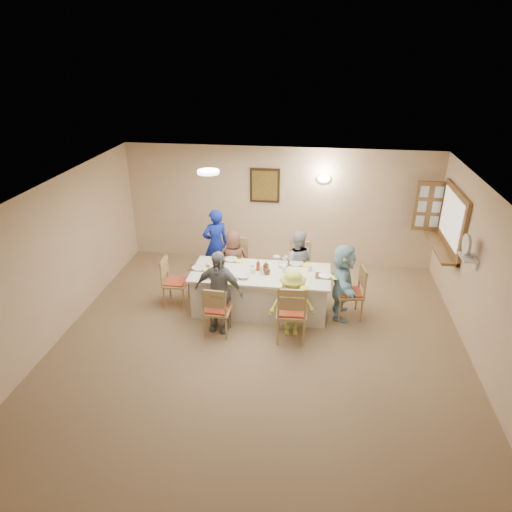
# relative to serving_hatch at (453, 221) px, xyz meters

# --- Properties ---
(ground) EXTENTS (7.00, 7.00, 0.00)m
(ground) POSITION_rel_serving_hatch_xyz_m (-3.21, -2.40, -1.50)
(ground) COLOR #936E4D
(room_walls) EXTENTS (7.00, 7.00, 7.00)m
(room_walls) POSITION_rel_serving_hatch_xyz_m (-3.21, -2.40, 0.01)
(room_walls) COLOR #D3B289
(room_walls) RESTS_ON ground
(wall_picture) EXTENTS (0.62, 0.05, 0.72)m
(wall_picture) POSITION_rel_serving_hatch_xyz_m (-3.51, 1.06, 0.20)
(wall_picture) COLOR #382213
(wall_picture) RESTS_ON room_walls
(wall_sconce) EXTENTS (0.26, 0.09, 0.18)m
(wall_sconce) POSITION_rel_serving_hatch_xyz_m (-2.31, 1.04, 0.40)
(wall_sconce) COLOR white
(wall_sconce) RESTS_ON room_walls
(ceiling_light) EXTENTS (0.36, 0.36, 0.05)m
(ceiling_light) POSITION_rel_serving_hatch_xyz_m (-4.21, -0.90, 0.97)
(ceiling_light) COLOR white
(ceiling_light) RESTS_ON room_walls
(serving_hatch) EXTENTS (0.06, 1.50, 1.15)m
(serving_hatch) POSITION_rel_serving_hatch_xyz_m (0.00, 0.00, 0.00)
(serving_hatch) COLOR brown
(serving_hatch) RESTS_ON room_walls
(hatch_sill) EXTENTS (0.30, 1.50, 0.05)m
(hatch_sill) POSITION_rel_serving_hatch_xyz_m (-0.12, 0.00, -0.53)
(hatch_sill) COLOR brown
(hatch_sill) RESTS_ON room_walls
(shutter_door) EXTENTS (0.55, 0.04, 1.00)m
(shutter_door) POSITION_rel_serving_hatch_xyz_m (-0.26, 0.76, 0.00)
(shutter_door) COLOR brown
(shutter_door) RESTS_ON room_walls
(fan_shelf) EXTENTS (0.22, 0.36, 0.03)m
(fan_shelf) POSITION_rel_serving_hatch_xyz_m (-0.08, -1.35, -0.10)
(fan_shelf) COLOR white
(fan_shelf) RESTS_ON room_walls
(desk_fan) EXTENTS (0.30, 0.30, 0.28)m
(desk_fan) POSITION_rel_serving_hatch_xyz_m (-0.11, -1.35, 0.05)
(desk_fan) COLOR #A5A5A8
(desk_fan) RESTS_ON fan_shelf
(dining_table) EXTENTS (2.41, 1.02, 0.76)m
(dining_table) POSITION_rel_serving_hatch_xyz_m (-3.33, -1.03, -1.12)
(dining_table) COLOR white
(dining_table) RESTS_ON ground
(chair_back_left) EXTENTS (0.54, 0.54, 0.98)m
(chair_back_left) POSITION_rel_serving_hatch_xyz_m (-3.93, -0.23, -1.01)
(chair_back_left) COLOR tan
(chair_back_left) RESTS_ON ground
(chair_back_right) EXTENTS (0.55, 0.55, 0.98)m
(chair_back_right) POSITION_rel_serving_hatch_xyz_m (-2.73, -0.23, -1.01)
(chair_back_right) COLOR tan
(chair_back_right) RESTS_ON ground
(chair_front_left) EXTENTS (0.45, 0.45, 0.91)m
(chair_front_left) POSITION_rel_serving_hatch_xyz_m (-3.93, -1.83, -1.05)
(chair_front_left) COLOR tan
(chair_front_left) RESTS_ON ground
(chair_front_right) EXTENTS (0.52, 0.52, 1.04)m
(chair_front_right) POSITION_rel_serving_hatch_xyz_m (-2.73, -1.83, -0.98)
(chair_front_right) COLOR tan
(chair_front_right) RESTS_ON ground
(chair_left_end) EXTENTS (0.44, 0.44, 0.91)m
(chair_left_end) POSITION_rel_serving_hatch_xyz_m (-4.88, -1.03, -1.04)
(chair_left_end) COLOR tan
(chair_left_end) RESTS_ON ground
(chair_right_end) EXTENTS (0.53, 0.53, 0.96)m
(chair_right_end) POSITION_rel_serving_hatch_xyz_m (-1.78, -1.03, -1.02)
(chair_right_end) COLOR tan
(chair_right_end) RESTS_ON ground
(diner_back_left) EXTENTS (0.71, 0.57, 1.22)m
(diner_back_left) POSITION_rel_serving_hatch_xyz_m (-3.93, -0.35, -0.89)
(diner_back_left) COLOR brown
(diner_back_left) RESTS_ON ground
(diner_back_right) EXTENTS (0.65, 0.51, 1.29)m
(diner_back_right) POSITION_rel_serving_hatch_xyz_m (-2.73, -0.35, -0.85)
(diner_back_right) COLOR #A4A4AD
(diner_back_right) RESTS_ON ground
(diner_front_left) EXTENTS (0.96, 0.65, 1.42)m
(diner_front_left) POSITION_rel_serving_hatch_xyz_m (-3.93, -1.71, -0.79)
(diner_front_left) COLOR gray
(diner_front_left) RESTS_ON ground
(diner_front_right) EXTENTS (0.91, 0.72, 1.16)m
(diner_front_right) POSITION_rel_serving_hatch_xyz_m (-2.73, -1.71, -0.92)
(diner_front_right) COLOR #D5DF4D
(diner_front_right) RESTS_ON ground
(diner_right_end) EXTENTS (1.26, 0.42, 1.36)m
(diner_right_end) POSITION_rel_serving_hatch_xyz_m (-1.91, -1.03, -0.82)
(diner_right_end) COLOR #9BCDDC
(diner_right_end) RESTS_ON ground
(caregiver) EXTENTS (0.84, 0.82, 1.46)m
(caregiver) POSITION_rel_serving_hatch_xyz_m (-4.38, 0.12, -0.77)
(caregiver) COLOR #1227A8
(caregiver) RESTS_ON ground
(placemat_fl) EXTENTS (0.35, 0.26, 0.01)m
(placemat_fl) POSITION_rel_serving_hatch_xyz_m (-3.93, -1.45, -0.74)
(placemat_fl) COLOR #472B19
(placemat_fl) RESTS_ON dining_table
(plate_fl) EXTENTS (0.25, 0.25, 0.02)m
(plate_fl) POSITION_rel_serving_hatch_xyz_m (-3.93, -1.45, -0.73)
(plate_fl) COLOR white
(plate_fl) RESTS_ON dining_table
(napkin_fl) EXTENTS (0.13, 0.13, 0.01)m
(napkin_fl) POSITION_rel_serving_hatch_xyz_m (-3.75, -1.50, -0.73)
(napkin_fl) COLOR #E9FF35
(napkin_fl) RESTS_ON dining_table
(placemat_fr) EXTENTS (0.37, 0.27, 0.01)m
(placemat_fr) POSITION_rel_serving_hatch_xyz_m (-2.73, -1.45, -0.74)
(placemat_fr) COLOR #472B19
(placemat_fr) RESTS_ON dining_table
(plate_fr) EXTENTS (0.26, 0.26, 0.02)m
(plate_fr) POSITION_rel_serving_hatch_xyz_m (-2.73, -1.45, -0.73)
(plate_fr) COLOR white
(plate_fr) RESTS_ON dining_table
(napkin_fr) EXTENTS (0.14, 0.14, 0.01)m
(napkin_fr) POSITION_rel_serving_hatch_xyz_m (-2.55, -1.50, -0.73)
(napkin_fr) COLOR #E9FF35
(napkin_fr) RESTS_ON dining_table
(placemat_bl) EXTENTS (0.34, 0.25, 0.01)m
(placemat_bl) POSITION_rel_serving_hatch_xyz_m (-3.93, -0.61, -0.74)
(placemat_bl) COLOR #472B19
(placemat_bl) RESTS_ON dining_table
(plate_bl) EXTENTS (0.24, 0.24, 0.01)m
(plate_bl) POSITION_rel_serving_hatch_xyz_m (-3.93, -0.61, -0.73)
(plate_bl) COLOR white
(plate_bl) RESTS_ON dining_table
(napkin_bl) EXTENTS (0.14, 0.14, 0.01)m
(napkin_bl) POSITION_rel_serving_hatch_xyz_m (-3.75, -0.66, -0.73)
(napkin_bl) COLOR #E9FF35
(napkin_bl) RESTS_ON dining_table
(placemat_br) EXTENTS (0.32, 0.24, 0.01)m
(placemat_br) POSITION_rel_serving_hatch_xyz_m (-2.73, -0.61, -0.74)
(placemat_br) COLOR #472B19
(placemat_br) RESTS_ON dining_table
(plate_br) EXTENTS (0.25, 0.25, 0.02)m
(plate_br) POSITION_rel_serving_hatch_xyz_m (-2.73, -0.61, -0.73)
(plate_br) COLOR white
(plate_br) RESTS_ON dining_table
(napkin_br) EXTENTS (0.14, 0.14, 0.01)m
(napkin_br) POSITION_rel_serving_hatch_xyz_m (-2.55, -0.66, -0.73)
(napkin_br) COLOR #E9FF35
(napkin_br) RESTS_ON dining_table
(placemat_le) EXTENTS (0.35, 0.26, 0.01)m
(placemat_le) POSITION_rel_serving_hatch_xyz_m (-4.43, -1.03, -0.74)
(placemat_le) COLOR #472B19
(placemat_le) RESTS_ON dining_table
(plate_le) EXTENTS (0.25, 0.25, 0.02)m
(plate_le) POSITION_rel_serving_hatch_xyz_m (-4.43, -1.03, -0.73)
(plate_le) COLOR white
(plate_le) RESTS_ON dining_table
(napkin_le) EXTENTS (0.14, 0.14, 0.01)m
(napkin_le) POSITION_rel_serving_hatch_xyz_m (-4.25, -1.08, -0.73)
(napkin_le) COLOR #E9FF35
(napkin_le) RESTS_ON dining_table
(placemat_re) EXTENTS (0.34, 0.26, 0.01)m
(placemat_re) POSITION_rel_serving_hatch_xyz_m (-2.21, -1.03, -0.74)
(placemat_re) COLOR #472B19
(placemat_re) RESTS_ON dining_table
(plate_re) EXTENTS (0.23, 0.23, 0.01)m
(plate_re) POSITION_rel_serving_hatch_xyz_m (-2.21, -1.03, -0.73)
(plate_re) COLOR white
(plate_re) RESTS_ON dining_table
(napkin_re) EXTENTS (0.14, 0.14, 0.01)m
(napkin_re) POSITION_rel_serving_hatch_xyz_m (-2.03, -1.08, -0.73)
(napkin_re) COLOR #E9FF35
(napkin_re) RESTS_ON dining_table
(teacup_a) EXTENTS (0.19, 0.19, 0.10)m
(teacup_a) POSITION_rel_serving_hatch_xyz_m (-4.16, -1.36, -0.69)
(teacup_a) COLOR white
(teacup_a) RESTS_ON dining_table
(teacup_b) EXTENTS (0.13, 0.13, 0.08)m
(teacup_b) POSITION_rel_serving_hatch_xyz_m (-2.93, -0.49, -0.70)
(teacup_b) COLOR white
(teacup_b) RESTS_ON dining_table
(bowl_a) EXTENTS (0.27, 0.27, 0.05)m
(bowl_a) POSITION_rel_serving_hatch_xyz_m (-3.59, -1.27, -0.71)
(bowl_a) COLOR white
(bowl_a) RESTS_ON dining_table
(bowl_b) EXTENTS (0.24, 0.24, 0.06)m
(bowl_b) POSITION_rel_serving_hatch_xyz_m (-2.96, -0.76, -0.71)
(bowl_b) COLOR white
(bowl_b) RESTS_ON dining_table
(condiment_ketchup) EXTENTS (0.11, 0.11, 0.21)m
(condiment_ketchup) POSITION_rel_serving_hatch_xyz_m (-3.38, -0.97, -0.64)
(condiment_ketchup) COLOR #B52D0F
(condiment_ketchup) RESTS_ON dining_table
(condiment_brown) EXTENTS (0.11, 0.11, 0.18)m
(condiment_brown) POSITION_rel_serving_hatch_xyz_m (-3.24, -0.95, -0.65)
(condiment_brown) COLOR #542C16
(condiment_brown) RESTS_ON dining_table
(condiment_malt) EXTENTS (0.18, 0.18, 0.15)m
(condiment_malt) POSITION_rel_serving_hatch_xyz_m (-3.21, -1.08, -0.67)
(condiment_malt) COLOR #542C16
(condiment_malt) RESTS_ON dining_table
(drinking_glass) EXTENTS (0.07, 0.07, 0.10)m
(drinking_glass) POSITION_rel_serving_hatch_xyz_m (-3.48, -0.98, -0.68)
(drinking_glass) COLOR silver
(drinking_glass) RESTS_ON dining_table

